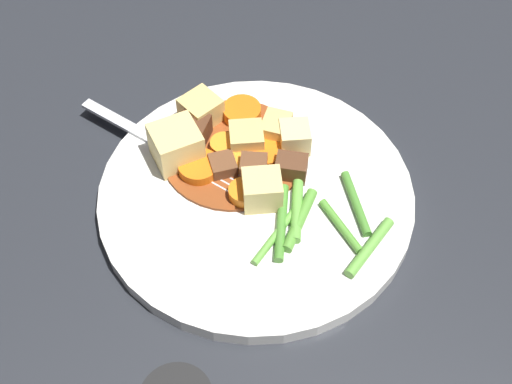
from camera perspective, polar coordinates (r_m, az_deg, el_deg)
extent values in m
plane|color=#26282D|center=(0.62, 0.00, -0.77)|extent=(3.00, 3.00, 0.00)
cylinder|color=white|center=(0.61, 0.00, -0.39)|extent=(0.27, 0.27, 0.01)
cylinder|color=brown|center=(0.63, -1.77, 3.10)|extent=(0.13, 0.13, 0.00)
cylinder|color=orange|center=(0.66, -1.11, 6.22)|extent=(0.04, 0.04, 0.01)
cylinder|color=orange|center=(0.63, 0.71, 3.12)|extent=(0.04, 0.04, 0.01)
cylinder|color=orange|center=(0.62, -4.52, 1.91)|extent=(0.05, 0.05, 0.01)
cylinder|color=orange|center=(0.63, -2.66, 3.55)|extent=(0.03, 0.03, 0.01)
cylinder|color=orange|center=(0.60, -1.15, 0.14)|extent=(0.04, 0.04, 0.01)
cylinder|color=orange|center=(0.64, -6.70, 4.38)|extent=(0.04, 0.04, 0.01)
cylinder|color=orange|center=(0.62, -1.49, 2.65)|extent=(0.03, 0.03, 0.01)
cube|color=#EAD68C|center=(0.63, 3.06, 4.32)|extent=(0.03, 0.03, 0.02)
cube|color=#E5CC7A|center=(0.59, 0.22, 0.05)|extent=(0.04, 0.04, 0.03)
cube|color=#DBBC6B|center=(0.63, -0.76, 4.18)|extent=(0.04, 0.04, 0.02)
cube|color=#DBBC6B|center=(0.64, 1.57, 4.98)|extent=(0.04, 0.04, 0.02)
cube|color=#DBBC6B|center=(0.65, -4.59, 6.28)|extent=(0.04, 0.04, 0.03)
cube|color=#E5CC7A|center=(0.62, -6.29, 3.67)|extent=(0.04, 0.04, 0.03)
cube|color=brown|center=(0.61, -0.19, 1.89)|extent=(0.03, 0.03, 0.02)
cube|color=#56331E|center=(0.61, 2.62, 2.13)|extent=(0.03, 0.03, 0.02)
cube|color=brown|center=(0.62, -2.62, 2.07)|extent=(0.03, 0.03, 0.01)
cube|color=#4C2B19|center=(0.64, -4.92, 4.84)|extent=(0.04, 0.04, 0.02)
cylinder|color=#599E38|center=(0.59, 3.47, -2.21)|extent=(0.04, 0.05, 0.01)
cylinder|color=#599E38|center=(0.59, 6.67, -2.66)|extent=(0.06, 0.01, 0.01)
cylinder|color=#66AD42|center=(0.58, 1.45, -3.55)|extent=(0.03, 0.06, 0.01)
cylinder|color=#66AD42|center=(0.60, 3.26, -0.63)|extent=(0.07, 0.05, 0.01)
cylinder|color=#4C8E33|center=(0.60, 7.86, -0.88)|extent=(0.06, 0.03, 0.01)
cylinder|color=#66AD42|center=(0.58, 8.92, -4.32)|extent=(0.03, 0.06, 0.01)
cylinder|color=#4C8E33|center=(0.58, 1.77, -2.53)|extent=(0.06, 0.05, 0.01)
cube|color=silver|center=(0.66, -9.62, 4.89)|extent=(0.11, 0.06, 0.00)
cube|color=silver|center=(0.63, -5.02, 2.40)|extent=(0.03, 0.03, 0.00)
cylinder|color=silver|center=(0.61, -3.32, 0.61)|extent=(0.04, 0.02, 0.00)
cylinder|color=silver|center=(0.61, -2.97, 0.99)|extent=(0.04, 0.02, 0.00)
cylinder|color=silver|center=(0.62, -2.63, 1.37)|extent=(0.04, 0.02, 0.00)
cylinder|color=silver|center=(0.62, -2.29, 1.74)|extent=(0.04, 0.02, 0.00)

